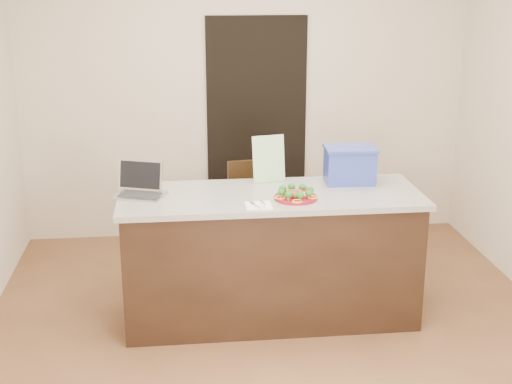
{
  "coord_description": "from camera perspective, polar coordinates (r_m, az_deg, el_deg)",
  "views": [
    {
      "loc": [
        -0.62,
        -4.33,
        2.37
      ],
      "look_at": [
        -0.11,
        0.2,
        0.95
      ],
      "focal_mm": 50.0,
      "sensor_mm": 36.0,
      "label": 1
    }
  ],
  "objects": [
    {
      "name": "blue_box",
      "position": [
        5.11,
        7.5,
        2.19
      ],
      "size": [
        0.37,
        0.28,
        0.26
      ],
      "rotation": [
        0.0,
        0.0,
        -0.05
      ],
      "color": "#2D3FA2",
      "rests_on": "island"
    },
    {
      "name": "knife",
      "position": [
        4.57,
        0.59,
        -1.05
      ],
      "size": [
        0.03,
        0.18,
        0.01
      ],
      "rotation": [
        0.0,
        0.0,
        0.19
      ],
      "color": "white",
      "rests_on": "napkin"
    },
    {
      "name": "fork",
      "position": [
        4.59,
        -0.07,
        -0.98
      ],
      "size": [
        0.06,
        0.15,
        0.0
      ],
      "rotation": [
        0.0,
        0.0,
        0.39
      ],
      "color": "#B1B1B6",
      "rests_on": "napkin"
    },
    {
      "name": "island",
      "position": [
        5.0,
        1.15,
        -5.13
      ],
      "size": [
        2.06,
        0.76,
        0.92
      ],
      "color": "black",
      "rests_on": "ground"
    },
    {
      "name": "plate",
      "position": [
        4.73,
        3.19,
        -0.42
      ],
      "size": [
        0.29,
        0.29,
        0.02
      ],
      "rotation": [
        0.0,
        0.0,
        0.04
      ],
      "color": "maroon",
      "rests_on": "island"
    },
    {
      "name": "meatballs",
      "position": [
        4.73,
        3.18,
        -0.1
      ],
      "size": [
        0.12,
        0.11,
        0.04
      ],
      "color": "brown",
      "rests_on": "plate"
    },
    {
      "name": "napkin",
      "position": [
        4.59,
        0.19,
        -1.08
      ],
      "size": [
        0.17,
        0.17,
        0.01
      ],
      "primitive_type": "cube",
      "rotation": [
        0.0,
        0.0,
        -0.0
      ],
      "color": "white",
      "rests_on": "island"
    },
    {
      "name": "ground",
      "position": [
        4.98,
        1.51,
        -11.16
      ],
      "size": [
        4.0,
        4.0,
        0.0
      ],
      "primitive_type": "plane",
      "color": "brown",
      "rests_on": "ground"
    },
    {
      "name": "yogurt_bottle",
      "position": [
        4.71,
        3.94,
        -0.3
      ],
      "size": [
        0.03,
        0.03,
        0.07
      ],
      "rotation": [
        0.0,
        0.0,
        -0.32
      ],
      "color": "silver",
      "rests_on": "island"
    },
    {
      "name": "broccoli",
      "position": [
        4.72,
        3.2,
        0.1
      ],
      "size": [
        0.25,
        0.25,
        0.04
      ],
      "color": "#185215",
      "rests_on": "plate"
    },
    {
      "name": "doorway",
      "position": [
        6.5,
        0.05,
        5.13
      ],
      "size": [
        0.9,
        0.02,
        2.0
      ],
      "primitive_type": "cube",
      "color": "black",
      "rests_on": "ground"
    },
    {
      "name": "room_shell",
      "position": [
        4.44,
        1.67,
        7.56
      ],
      "size": [
        4.0,
        4.0,
        4.0
      ],
      "color": "white",
      "rests_on": "ground"
    },
    {
      "name": "pepper_rings",
      "position": [
        4.73,
        3.19,
        -0.31
      ],
      "size": [
        0.28,
        0.28,
        0.01
      ],
      "color": "orange",
      "rests_on": "plate"
    },
    {
      "name": "leaflet",
      "position": [
        5.08,
        1.02,
        2.67
      ],
      "size": [
        0.24,
        0.09,
        0.33
      ],
      "primitive_type": "cube",
      "rotation": [
        -0.14,
        0.0,
        0.19
      ],
      "color": "white",
      "rests_on": "island"
    },
    {
      "name": "laptop",
      "position": [
        4.87,
        -9.25,
        0.51
      ],
      "size": [
        0.37,
        0.35,
        0.23
      ],
      "rotation": [
        0.0,
        0.0,
        -0.35
      ],
      "color": "#A6A5AA",
      "rests_on": "island"
    },
    {
      "name": "chair",
      "position": [
        5.85,
        -0.28,
        -1.31
      ],
      "size": [
        0.44,
        0.44,
        0.89
      ],
      "rotation": [
        0.0,
        0.0,
        0.13
      ],
      "color": "#33200F",
      "rests_on": "ground"
    }
  ]
}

